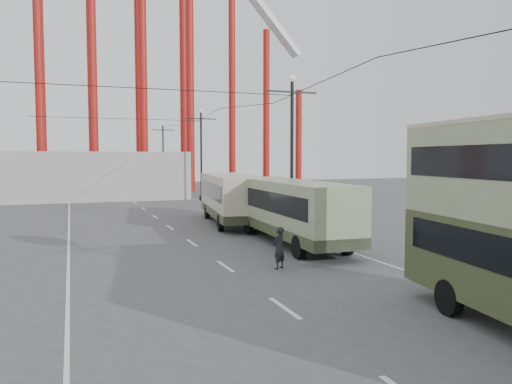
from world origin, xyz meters
name	(u,v)px	position (x,y,z in m)	size (l,w,h in m)	color
ground	(396,353)	(0.00, 0.00, 0.00)	(160.00, 160.00, 0.00)	#48484A
road_markings	(180,232)	(-0.86, 19.70, 0.01)	(12.52, 120.00, 0.01)	silver
lamp_post_mid	(292,153)	(5.60, 18.00, 4.68)	(3.20, 0.44, 9.32)	black
lamp_post_far	(201,155)	(5.60, 40.00, 4.68)	(3.20, 0.44, 9.32)	black
lamp_post_distant	(163,156)	(5.60, 62.00, 4.68)	(3.20, 0.44, 9.32)	black
roller_coaster	(103,9)	(-2.49, 56.89, 22.92)	(52.95, 5.00, 55.48)	maroon
fairground_shed	(79,175)	(-6.00, 47.00, 2.50)	(22.00, 10.00, 5.00)	#9D9D98
single_decker_green	(290,208)	(3.77, 14.15, 1.82)	(3.04, 11.52, 3.23)	gray
single_decker_cream	(230,196)	(3.16, 22.52, 1.84)	(4.01, 10.76, 3.27)	#BAAD95
pedestrian	(279,248)	(0.88, 8.85, 0.84)	(0.62, 0.40, 1.69)	black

